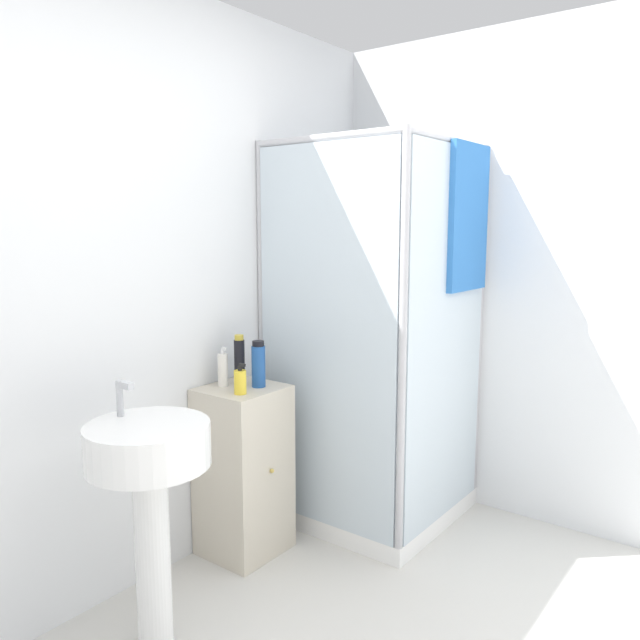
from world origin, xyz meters
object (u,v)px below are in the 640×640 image
soap_dispenser (240,382)px  shampoo_bottle_blue (258,365)px  lotion_bottle_white (223,369)px  sink (149,477)px  shampoo_bottle_tall_black (239,361)px

soap_dispenser → shampoo_bottle_blue: (0.14, 0.02, 0.05)m
soap_dispenser → shampoo_bottle_blue: shampoo_bottle_blue is taller
lotion_bottle_white → sink: bearing=-154.7°
shampoo_bottle_blue → soap_dispenser: bearing=-172.0°
shampoo_bottle_tall_black → shampoo_bottle_blue: bearing=-75.9°
lotion_bottle_white → shampoo_bottle_blue: bearing=-58.0°
soap_dispenser → shampoo_bottle_tall_black: shampoo_bottle_tall_black is taller
sink → shampoo_bottle_tall_black: shampoo_bottle_tall_black is taller
sink → soap_dispenser: bearing=14.1°
soap_dispenser → shampoo_bottle_tall_black: 0.17m
shampoo_bottle_tall_black → sink: bearing=-159.6°
soap_dispenser → shampoo_bottle_blue: bearing=8.0°
shampoo_bottle_tall_black → lotion_bottle_white: size_ratio=1.29×
shampoo_bottle_tall_black → soap_dispenser: bearing=-134.8°
sink → shampoo_bottle_blue: (0.75, 0.17, 0.24)m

